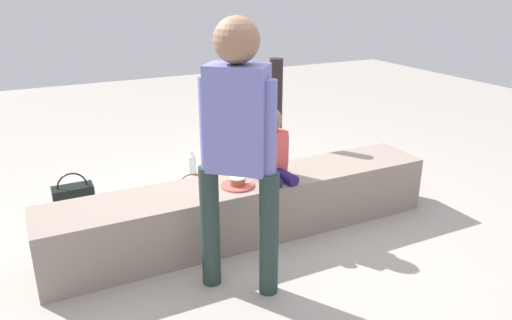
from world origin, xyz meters
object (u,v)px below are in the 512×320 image
(child_seated, at_px, (271,148))
(cake_plate, at_px, (237,183))
(handbag_brown_canvas, at_px, (192,199))
(cake_box_white, at_px, (222,181))
(gift_bag, at_px, (224,155))
(handbag_black_leather, at_px, (74,200))
(water_bottle_near_gift, at_px, (192,164))
(party_cup_red, at_px, (129,201))
(adult_standing, at_px, (238,137))

(child_seated, relative_size, cake_plate, 2.16)
(handbag_brown_canvas, bearing_deg, cake_box_white, 41.76)
(gift_bag, bearing_deg, handbag_black_leather, -163.29)
(gift_bag, xyz_separation_m, water_bottle_near_gift, (-0.32, -0.01, -0.03))
(gift_bag, height_order, cake_box_white, gift_bag)
(party_cup_red, distance_m, cake_box_white, 0.81)
(child_seated, xyz_separation_m, handbag_black_leather, (-1.22, 0.85, -0.49))
(handbag_brown_canvas, bearing_deg, handbag_black_leather, 156.29)
(adult_standing, bearing_deg, handbag_brown_canvas, 85.95)
(cake_plate, height_order, cake_box_white, cake_plate)
(adult_standing, bearing_deg, water_bottle_near_gift, 79.12)
(cake_plate, bearing_deg, handbag_black_leather, 136.59)
(child_seated, bearing_deg, cake_plate, -170.43)
(adult_standing, xyz_separation_m, handbag_brown_canvas, (0.07, 1.03, -0.80))
(child_seated, distance_m, cake_plate, 0.34)
(cake_plate, distance_m, gift_bag, 1.42)
(cake_plate, height_order, handbag_black_leather, cake_plate)
(cake_plate, bearing_deg, handbag_brown_canvas, 104.51)
(adult_standing, height_order, water_bottle_near_gift, adult_standing)
(child_seated, bearing_deg, handbag_brown_canvas, 129.91)
(child_seated, distance_m, handbag_brown_canvas, 0.82)
(adult_standing, distance_m, gift_bag, 2.08)
(handbag_brown_canvas, bearing_deg, child_seated, -50.09)
(water_bottle_near_gift, distance_m, cake_box_white, 0.43)
(child_seated, height_order, handbag_black_leather, child_seated)
(handbag_brown_canvas, bearing_deg, water_bottle_near_gift, 70.45)
(water_bottle_near_gift, distance_m, handbag_black_leather, 1.16)
(child_seated, height_order, water_bottle_near_gift, child_seated)
(adult_standing, relative_size, handbag_black_leather, 4.38)
(adult_standing, bearing_deg, handbag_black_leather, 117.88)
(water_bottle_near_gift, relative_size, party_cup_red, 2.15)
(cake_plate, distance_m, handbag_black_leather, 1.34)
(cake_box_white, distance_m, handbag_black_leather, 1.21)
(cake_plate, distance_m, water_bottle_near_gift, 1.36)
(child_seated, xyz_separation_m, cake_box_white, (-0.02, 0.85, -0.56))
(cake_plate, bearing_deg, cake_box_white, 73.95)
(adult_standing, bearing_deg, party_cup_red, 103.85)
(cake_plate, relative_size, cake_box_white, 0.81)
(gift_bag, bearing_deg, adult_standing, -110.20)
(child_seated, height_order, gift_bag, child_seated)
(water_bottle_near_gift, relative_size, handbag_black_leather, 0.63)
(adult_standing, distance_m, handbag_brown_canvas, 1.31)
(water_bottle_near_gift, bearing_deg, handbag_black_leather, -159.01)
(handbag_black_leather, bearing_deg, handbag_brown_canvas, -23.71)
(cake_plate, relative_size, party_cup_red, 2.20)
(gift_bag, bearing_deg, cake_plate, -108.93)
(water_bottle_near_gift, height_order, cake_box_white, water_bottle_near_gift)
(child_seated, relative_size, gift_bag, 1.65)
(cake_plate, relative_size, handbag_black_leather, 0.65)
(party_cup_red, height_order, handbag_brown_canvas, handbag_brown_canvas)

